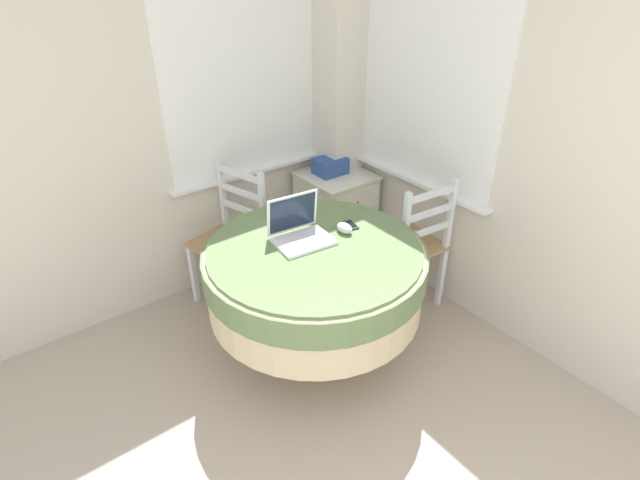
{
  "coord_description": "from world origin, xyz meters",
  "views": [
    {
      "loc": [
        -0.26,
        0.03,
        2.14
      ],
      "look_at": [
        1.21,
        1.96,
        0.69
      ],
      "focal_mm": 28.0,
      "sensor_mm": 36.0,
      "label": 1
    }
  ],
  "objects_px": {
    "round_dining_table": "(315,273)",
    "dining_chair_near_back_window": "(232,240)",
    "dining_chair_near_right_window": "(411,247)",
    "storage_box": "(330,166)",
    "cell_phone": "(351,225)",
    "corner_cabinet": "(336,216)",
    "laptop": "(300,231)",
    "computer_mouse": "(344,228)"
  },
  "relations": [
    {
      "from": "round_dining_table",
      "to": "dining_chair_near_back_window",
      "type": "xyz_separation_m",
      "value": [
        -0.07,
        0.81,
        -0.15
      ]
    },
    {
      "from": "dining_chair_near_right_window",
      "to": "storage_box",
      "type": "distance_m",
      "value": 0.88
    },
    {
      "from": "round_dining_table",
      "to": "dining_chair_near_back_window",
      "type": "relative_size",
      "value": 1.27
    },
    {
      "from": "cell_phone",
      "to": "storage_box",
      "type": "distance_m",
      "value": 0.95
    },
    {
      "from": "dining_chair_near_back_window",
      "to": "corner_cabinet",
      "type": "bearing_deg",
      "value": 0.61
    },
    {
      "from": "round_dining_table",
      "to": "cell_phone",
      "type": "height_order",
      "value": "cell_phone"
    },
    {
      "from": "dining_chair_near_back_window",
      "to": "storage_box",
      "type": "distance_m",
      "value": 0.92
    },
    {
      "from": "laptop",
      "to": "corner_cabinet",
      "type": "height_order",
      "value": "laptop"
    },
    {
      "from": "dining_chair_near_back_window",
      "to": "round_dining_table",
      "type": "bearing_deg",
      "value": -84.84
    },
    {
      "from": "computer_mouse",
      "to": "dining_chair_near_back_window",
      "type": "bearing_deg",
      "value": 110.81
    },
    {
      "from": "storage_box",
      "to": "dining_chair_near_back_window",
      "type": "bearing_deg",
      "value": -176.42
    },
    {
      "from": "corner_cabinet",
      "to": "storage_box",
      "type": "relative_size",
      "value": 3.11
    },
    {
      "from": "dining_chair_near_back_window",
      "to": "dining_chair_near_right_window",
      "type": "xyz_separation_m",
      "value": [
        0.88,
        -0.78,
        0.0
      ]
    },
    {
      "from": "cell_phone",
      "to": "corner_cabinet",
      "type": "distance_m",
      "value": 1.02
    },
    {
      "from": "dining_chair_near_back_window",
      "to": "corner_cabinet",
      "type": "xyz_separation_m",
      "value": [
        0.89,
        0.01,
        -0.11
      ]
    },
    {
      "from": "round_dining_table",
      "to": "computer_mouse",
      "type": "relative_size",
      "value": 11.37
    },
    {
      "from": "round_dining_table",
      "to": "corner_cabinet",
      "type": "relative_size",
      "value": 1.74
    },
    {
      "from": "computer_mouse",
      "to": "dining_chair_near_right_window",
      "type": "distance_m",
      "value": 0.67
    },
    {
      "from": "cell_phone",
      "to": "storage_box",
      "type": "xyz_separation_m",
      "value": [
        0.5,
        0.81,
        -0.03
      ]
    },
    {
      "from": "cell_phone",
      "to": "dining_chair_near_back_window",
      "type": "relative_size",
      "value": 0.12
    },
    {
      "from": "dining_chair_near_back_window",
      "to": "laptop",
      "type": "bearing_deg",
      "value": -85.05
    },
    {
      "from": "laptop",
      "to": "dining_chair_near_back_window",
      "type": "distance_m",
      "value": 0.79
    },
    {
      "from": "computer_mouse",
      "to": "dining_chair_near_back_window",
      "type": "relative_size",
      "value": 0.11
    },
    {
      "from": "cell_phone",
      "to": "dining_chair_near_right_window",
      "type": "distance_m",
      "value": 0.59
    },
    {
      "from": "cell_phone",
      "to": "dining_chair_near_right_window",
      "type": "bearing_deg",
      "value": -3.38
    },
    {
      "from": "round_dining_table",
      "to": "laptop",
      "type": "bearing_deg",
      "value": 96.44
    },
    {
      "from": "corner_cabinet",
      "to": "storage_box",
      "type": "bearing_deg",
      "value": 114.26
    },
    {
      "from": "laptop",
      "to": "cell_phone",
      "type": "xyz_separation_m",
      "value": [
        0.31,
        -0.05,
        -0.05
      ]
    },
    {
      "from": "cell_phone",
      "to": "corner_cabinet",
      "type": "bearing_deg",
      "value": 55.78
    },
    {
      "from": "round_dining_table",
      "to": "storage_box",
      "type": "relative_size",
      "value": 5.41
    },
    {
      "from": "dining_chair_near_back_window",
      "to": "storage_box",
      "type": "height_order",
      "value": "dining_chair_near_back_window"
    },
    {
      "from": "computer_mouse",
      "to": "cell_phone",
      "type": "xyz_separation_m",
      "value": [
        0.07,
        0.03,
        -0.02
      ]
    },
    {
      "from": "computer_mouse",
      "to": "storage_box",
      "type": "relative_size",
      "value": 0.48
    },
    {
      "from": "cell_phone",
      "to": "corner_cabinet",
      "type": "height_order",
      "value": "cell_phone"
    },
    {
      "from": "round_dining_table",
      "to": "corner_cabinet",
      "type": "xyz_separation_m",
      "value": [
        0.82,
        0.82,
        -0.26
      ]
    },
    {
      "from": "laptop",
      "to": "cell_phone",
      "type": "distance_m",
      "value": 0.32
    },
    {
      "from": "cell_phone",
      "to": "corner_cabinet",
      "type": "relative_size",
      "value": 0.17
    },
    {
      "from": "computer_mouse",
      "to": "storage_box",
      "type": "bearing_deg",
      "value": 55.76
    },
    {
      "from": "laptop",
      "to": "corner_cabinet",
      "type": "bearing_deg",
      "value": 40.45
    },
    {
      "from": "round_dining_table",
      "to": "dining_chair_near_right_window",
      "type": "height_order",
      "value": "dining_chair_near_right_window"
    },
    {
      "from": "laptop",
      "to": "corner_cabinet",
      "type": "xyz_separation_m",
      "value": [
        0.83,
        0.71,
        -0.48
      ]
    },
    {
      "from": "dining_chair_near_right_window",
      "to": "corner_cabinet",
      "type": "bearing_deg",
      "value": 88.9
    }
  ]
}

